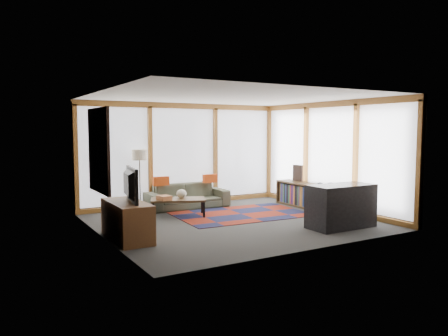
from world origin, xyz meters
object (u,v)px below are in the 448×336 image
coffee_table (178,207)px  television (126,184)px  sofa (187,196)px  tv_console (127,221)px  bar_counter (341,206)px  floor_lamp (140,180)px  bookshelf (313,197)px

coffee_table → television: television is taller
sofa → television: size_ratio=1.94×
sofa → coffee_table: bearing=-125.6°
sofa → tv_console: tv_console is taller
sofa → coffee_table: size_ratio=1.70×
coffee_table → bar_counter: (2.32, -2.64, 0.23)m
floor_lamp → tv_console: 2.89m
sofa → bar_counter: bar_counter is taller
television → bookshelf: bearing=-73.3°
floor_lamp → television: size_ratio=1.39×
tv_console → television: (0.00, 0.03, 0.64)m
coffee_table → bar_counter: bearing=-48.7°
sofa → coffee_table: sofa is taller
sofa → television: 3.29m
coffee_table → tv_console: bearing=-138.4°
sofa → bookshelf: size_ratio=0.84×
floor_lamp → bar_counter: floor_lamp is taller
sofa → floor_lamp: bearing=165.8°
floor_lamp → bar_counter: (2.79, -3.81, -0.30)m
bookshelf → bar_counter: bar_counter is taller
sofa → bookshelf: 3.09m
coffee_table → bar_counter: size_ratio=0.89×
bookshelf → bar_counter: bearing=-116.5°
bar_counter → floor_lamp: bearing=126.7°
bookshelf → tv_console: 4.89m
sofa → bar_counter: 3.89m
bar_counter → bookshelf: bearing=63.9°
coffee_table → sofa: bearing=53.6°
sofa → bookshelf: bookshelf is taller
bookshelf → television: television is taller
tv_console → television: bearing=90.0°
floor_lamp → coffee_table: floor_lamp is taller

